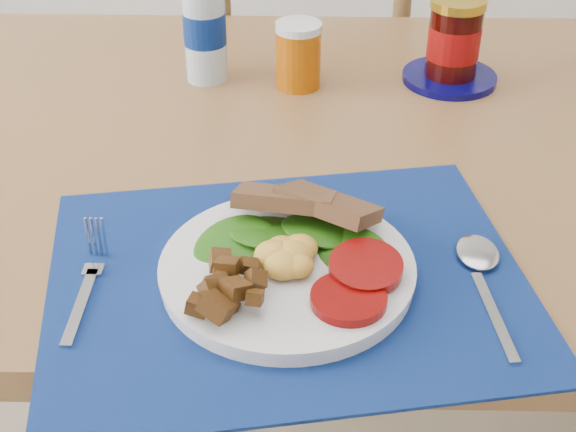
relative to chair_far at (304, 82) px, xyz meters
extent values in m
cube|color=brown|center=(-0.03, -0.59, 0.18)|extent=(1.40, 0.90, 0.04)
cube|color=brown|center=(-0.01, 0.07, -0.14)|extent=(0.45, 0.43, 0.04)
cylinder|color=brown|center=(0.14, 0.25, -0.36)|extent=(0.03, 0.03, 0.39)
cylinder|color=brown|center=(-0.20, 0.20, -0.36)|extent=(0.03, 0.03, 0.39)
cylinder|color=brown|center=(0.18, -0.07, -0.36)|extent=(0.03, 0.03, 0.39)
cylinder|color=brown|center=(-0.16, -0.12, -0.36)|extent=(0.03, 0.03, 0.39)
cube|color=black|center=(-0.01, -0.91, 0.20)|extent=(0.55, 0.47, 0.00)
cylinder|color=silver|center=(-0.01, -0.91, 0.21)|extent=(0.26, 0.26, 0.02)
ellipsoid|color=gold|center=(-0.01, -0.91, 0.23)|extent=(0.06, 0.06, 0.03)
cylinder|color=#880604|center=(0.06, -0.94, 0.22)|extent=(0.08, 0.08, 0.01)
ellipsoid|color=#174008|center=(-0.01, -0.87, 0.23)|extent=(0.14, 0.08, 0.01)
cube|color=brown|center=(0.00, -0.83, 0.25)|extent=(0.12, 0.09, 0.04)
cube|color=#B2B5BA|center=(-0.22, -0.96, 0.20)|extent=(0.01, 0.12, 0.00)
cube|color=#B2B5BA|center=(-0.22, -0.88, 0.20)|extent=(0.02, 0.06, 0.00)
cube|color=#B2B5BA|center=(0.19, -0.96, 0.20)|extent=(0.03, 0.13, 0.00)
ellipsoid|color=#B2B5BA|center=(0.19, -0.86, 0.21)|extent=(0.05, 0.06, 0.01)
cylinder|color=#ADBFCC|center=(-0.15, -0.41, 0.28)|extent=(0.06, 0.06, 0.16)
cylinder|color=navy|center=(-0.15, -0.41, 0.28)|extent=(0.06, 0.06, 0.05)
cylinder|color=#AA4D04|center=(-0.01, -0.44, 0.25)|extent=(0.07, 0.07, 0.09)
cylinder|color=#050448|center=(0.22, -0.41, 0.20)|extent=(0.14, 0.14, 0.01)
cylinder|color=black|center=(0.22, -0.41, 0.26)|extent=(0.08, 0.08, 0.11)
cylinder|color=maroon|center=(0.22, -0.41, 0.26)|extent=(0.08, 0.08, 0.05)
cylinder|color=#B58D1E|center=(0.22, -0.41, 0.32)|extent=(0.08, 0.08, 0.01)
camera|label=1|loc=(0.00, -1.56, 0.73)|focal=50.00mm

